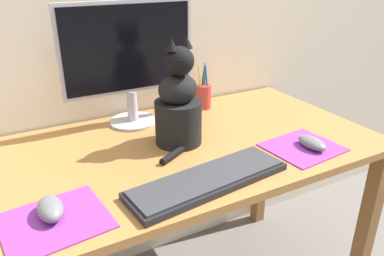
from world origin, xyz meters
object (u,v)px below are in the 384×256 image
Objects in this scene: keyboard at (208,180)px; cat at (178,106)px; computer_mouse_left at (50,209)px; monitor at (129,57)px; computer_mouse_right at (312,143)px; pen_cup at (203,95)px.

keyboard is 0.28m from cat.
keyboard is at bearing -7.03° from computer_mouse_left.
computer_mouse_right is (0.41, -0.46, -0.22)m from monitor.
cat is at bearing 145.23° from computer_mouse_right.
computer_mouse_left is 0.77m from computer_mouse_right.
cat reaches higher than computer_mouse_right.
computer_mouse_left is at bearing -145.80° from pen_cup.
keyboard is 4.60× the size of computer_mouse_left.
keyboard is 1.36× the size of cat.
computer_mouse_right is at bearing -2.10° from computer_mouse_left.
computer_mouse_left is at bearing 166.72° from keyboard.
computer_mouse_left is at bearing -129.57° from monitor.
keyboard is at bearing -86.57° from monitor.
pen_cup is (0.27, 0.49, 0.04)m from keyboard.
computer_mouse_right is at bearing -76.32° from pen_cup.
keyboard is 0.38m from computer_mouse_right.
monitor reaches higher than pen_cup.
computer_mouse_right is 0.31× the size of cat.
cat is at bearing 74.23° from keyboard.
computer_mouse_left is 0.95× the size of computer_mouse_right.
keyboard is 0.39m from computer_mouse_left.
pen_cup is (0.65, 0.44, 0.03)m from computer_mouse_left.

